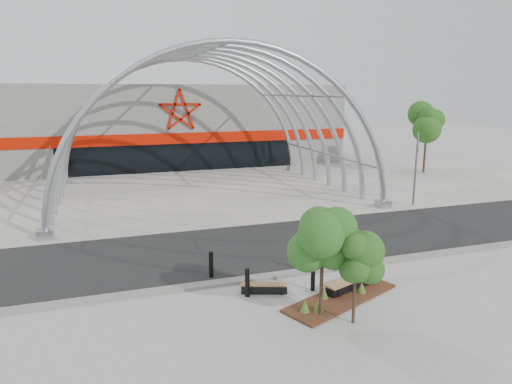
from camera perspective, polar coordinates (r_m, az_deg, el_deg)
The scene contains 18 objects.
ground at distance 19.29m, azimuth 3.83°, elevation -10.03°, with size 140.00×140.00×0.00m, color #9D9D97.
road at distance 22.35m, azimuth 0.41°, elevation -6.76°, with size 140.00×7.00×0.02m, color black.
forecourt at distance 33.50m, azimuth -6.25°, elevation -0.27°, with size 60.00×17.00×0.04m, color #A4A094.
kerb at distance 19.05m, azimuth 4.12°, elevation -10.13°, with size 60.00×0.50×0.12m, color slate.
arena_building at distance 50.49m, azimuth -10.78°, elevation 8.43°, with size 34.00×15.24×8.00m.
vault_canopy at distance 33.50m, azimuth -6.25°, elevation -0.28°, with size 20.80×15.80×20.36m.
planting_bed at distance 17.20m, azimuth 10.42°, elevation -12.69°, with size 4.99×3.21×0.51m.
signal_pole at distance 31.26m, azimuth 19.33°, elevation 2.83°, with size 0.26×0.68×4.81m.
street_tree_0 at distance 14.93m, azimuth 8.37°, elevation -5.71°, with size 1.68×1.68×3.83m.
street_tree_1 at distance 14.89m, azimuth 12.41°, elevation -8.06°, with size 1.31×1.31×3.10m.
bench_0 at distance 17.41m, azimuth 1.03°, elevation -11.94°, with size 1.78×0.93×0.37m.
bench_1 at distance 17.89m, azimuth 11.64°, elevation -11.33°, with size 2.32×1.24×0.48m.
bollard_0 at distance 18.69m, azimuth -5.63°, elevation -9.02°, with size 0.17×0.17×1.09m, color black.
bollard_1 at distance 16.98m, azimuth -1.09°, elevation -11.27°, with size 0.17×0.17×1.08m, color black.
bollard_2 at distance 19.46m, azimuth 6.16°, elevation -8.45°, with size 0.14×0.14×0.90m, color black.
bollard_3 at distance 17.60m, azimuth 7.13°, elevation -10.56°, with size 0.17×0.17×1.03m, color black.
bollard_4 at distance 18.87m, azimuth 14.60°, elevation -9.40°, with size 0.15×0.15×0.95m, color black.
bg_tree_1 at distance 44.41m, azimuth 20.58°, elevation 7.67°, with size 2.70×2.70×5.91m.
Camera 1 is at (-6.84, -16.46, 7.38)m, focal length 32.00 mm.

